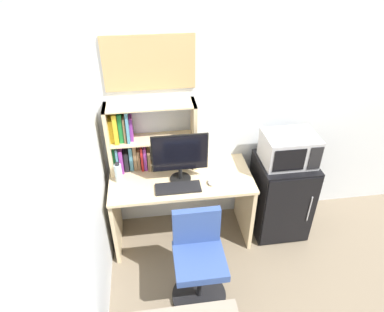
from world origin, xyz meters
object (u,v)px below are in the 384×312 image
(monitor, at_px, (180,155))
(microwave, at_px, (289,149))
(keyboard, at_px, (178,188))
(water_bottle, at_px, (118,173))
(mini_fridge, at_px, (280,196))
(hutch_bookshelf, at_px, (138,139))
(desk_chair, at_px, (199,263))
(computer_mouse, at_px, (211,182))
(wall_corkboard, at_px, (149,63))

(monitor, xyz_separation_m, microwave, (1.03, 0.03, -0.04))
(keyboard, bearing_deg, microwave, 8.69)
(water_bottle, xyz_separation_m, mini_fridge, (1.58, -0.03, -0.44))
(keyboard, height_order, mini_fridge, mini_fridge)
(hutch_bookshelf, xyz_separation_m, microwave, (1.39, -0.22, -0.09))
(water_bottle, relative_size, mini_fridge, 0.24)
(keyboard, bearing_deg, desk_chair, -78.82)
(desk_chair, bearing_deg, monitor, 95.89)
(keyboard, height_order, desk_chair, desk_chair)
(mini_fridge, bearing_deg, desk_chair, -144.02)
(computer_mouse, height_order, desk_chair, desk_chair)
(hutch_bookshelf, height_order, water_bottle, hutch_bookshelf)
(hutch_bookshelf, bearing_deg, computer_mouse, -28.79)
(keyboard, height_order, wall_corkboard, wall_corkboard)
(keyboard, height_order, computer_mouse, computer_mouse)
(monitor, relative_size, computer_mouse, 5.15)
(hutch_bookshelf, distance_m, microwave, 1.41)
(water_bottle, distance_m, mini_fridge, 1.64)
(computer_mouse, bearing_deg, mini_fridge, 9.74)
(water_bottle, bearing_deg, monitor, -5.22)
(water_bottle, height_order, desk_chair, water_bottle)
(hutch_bookshelf, distance_m, mini_fridge, 1.55)
(monitor, bearing_deg, microwave, 1.54)
(hutch_bookshelf, height_order, mini_fridge, hutch_bookshelf)
(water_bottle, bearing_deg, wall_corkboard, 38.89)
(computer_mouse, bearing_deg, monitor, 158.77)
(desk_chair, bearing_deg, mini_fridge, 35.98)
(computer_mouse, bearing_deg, desk_chair, -109.61)
(computer_mouse, xyz_separation_m, water_bottle, (-0.83, 0.16, 0.08))
(microwave, distance_m, wall_corkboard, 1.49)
(monitor, bearing_deg, wall_corkboard, 121.93)
(microwave, bearing_deg, keyboard, -171.31)
(water_bottle, xyz_separation_m, desk_chair, (0.63, -0.72, -0.47))
(hutch_bookshelf, xyz_separation_m, water_bottle, (-0.20, -0.19, -0.22))
(monitor, relative_size, microwave, 1.04)
(keyboard, relative_size, water_bottle, 2.01)
(monitor, xyz_separation_m, computer_mouse, (0.27, -0.10, -0.25))
(desk_chair, height_order, wall_corkboard, wall_corkboard)
(keyboard, relative_size, wall_corkboard, 0.52)
(wall_corkboard, bearing_deg, microwave, -13.96)
(keyboard, relative_size, mini_fridge, 0.48)
(hutch_bookshelf, distance_m, wall_corkboard, 0.70)
(computer_mouse, height_order, water_bottle, water_bottle)
(keyboard, relative_size, desk_chair, 0.47)
(hutch_bookshelf, xyz_separation_m, computer_mouse, (0.63, -0.35, -0.30))
(hutch_bookshelf, relative_size, mini_fridge, 0.95)
(hutch_bookshelf, height_order, computer_mouse, hutch_bookshelf)
(microwave, distance_m, desk_chair, 1.33)
(hutch_bookshelf, bearing_deg, monitor, -33.80)
(desk_chair, bearing_deg, keyboard, 101.18)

